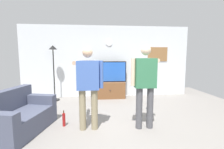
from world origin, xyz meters
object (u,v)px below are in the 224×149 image
Objects in this scene: tv_stand at (110,90)px; floor_lamp at (53,61)px; wall_clock at (109,43)px; beverage_bottle at (64,120)px; framed_picture at (158,54)px; person_standing_nearer_couch at (145,82)px; television at (110,72)px; person_standing_nearer_lamp at (88,83)px; side_couch at (18,117)px.

floor_lamp reaches higher than tv_stand.
beverage_bottle is at bearing -115.29° from wall_clock.
person_standing_nearer_couch is at bearing -115.58° from framed_picture.
television is 0.71× the size of person_standing_nearer_lamp.
person_standing_nearer_lamp is (-0.68, -2.53, 0.71)m from tv_stand.
side_couch is at bearing 179.02° from person_standing_nearer_lamp.
side_couch is (-2.67, 0.09, -0.71)m from person_standing_nearer_couch.
floor_lamp reaches higher than person_standing_nearer_couch.
floor_lamp reaches higher than framed_picture.
framed_picture reaches higher than television.
person_standing_nearer_couch reaches higher than beverage_bottle.
floor_lamp is at bearing -173.65° from framed_picture.
wall_clock is at bearing 52.69° from side_couch.
side_couch is (-4.05, -2.80, -1.31)m from framed_picture.
wall_clock reaches higher than person_standing_nearer_lamp.
person_standing_nearer_lamp is at bearing -103.49° from wall_clock.
beverage_bottle is (0.89, 0.17, -0.17)m from side_couch.
beverage_bottle is at bearing 160.56° from person_standing_nearer_lamp.
person_standing_nearer_couch reaches higher than television.
floor_lamp is at bearing 135.49° from person_standing_nearer_couch.
person_standing_nearer_couch is at bearing -79.46° from wall_clock.
side_couch is (-1.45, 0.02, -0.68)m from person_standing_nearer_lamp.
person_standing_nearer_lamp is 1.21m from person_standing_nearer_couch.
floor_lamp is at bearing -176.01° from tv_stand.
floor_lamp is 3.52m from person_standing_nearer_couch.
side_couch reaches higher than beverage_bottle.
side_couch is (-2.13, -2.80, -1.74)m from wall_clock.
side_couch is 4.45× the size of beverage_bottle.
framed_picture is at bearing 64.42° from person_standing_nearer_couch.
framed_picture is 0.40× the size of floor_lamp.
person_standing_nearer_couch is 2.76m from side_couch.
framed_picture reaches higher than beverage_bottle.
framed_picture reaches higher than side_couch.
framed_picture is 0.48× the size of side_couch.
wall_clock is 0.14× the size of person_standing_nearer_lamp.
tv_stand is 2.71m from person_standing_nearer_lamp.
floor_lamp is 1.10× the size of person_standing_nearer_lamp.
television is 3.39m from side_couch.
person_standing_nearer_couch is at bearing -2.90° from person_standing_nearer_lamp.
person_standing_nearer_couch reaches higher than tv_stand.
person_standing_nearer_couch is 4.94× the size of beverage_bottle.
floor_lamp is 5.29× the size of beverage_bottle.
person_standing_nearer_lamp is at bearing -19.44° from beverage_bottle.
floor_lamp is 1.07× the size of person_standing_nearer_couch.
person_standing_nearer_lamp reaches higher than tv_stand.
wall_clock reaches higher than floor_lamp.
wall_clock reaches higher than television.
person_standing_nearer_lamp is at bearing -61.78° from floor_lamp.
tv_stand is 0.58× the size of floor_lamp.
person_standing_nearer_lamp is 1.04m from beverage_bottle.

